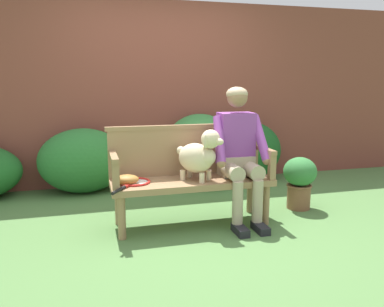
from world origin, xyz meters
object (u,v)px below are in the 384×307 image
dog_on_bench (200,155)px  baseball_glove (127,180)px  potted_plant (300,179)px  tennis_racket (133,183)px  garden_bench (192,185)px  person_seated (239,149)px

dog_on_bench → baseball_glove: bearing=177.1°
potted_plant → dog_on_bench: bearing=-169.2°
tennis_racket → garden_bench: bearing=1.6°
tennis_racket → potted_plant: bearing=5.7°
tennis_racket → baseball_glove: bearing=-166.8°
baseball_glove → person_seated: bearing=12.6°
person_seated → dog_on_bench: (-0.41, -0.05, -0.03)m
baseball_glove → dog_on_bench: bearing=8.8°
garden_bench → baseball_glove: 0.63m
baseball_glove → garden_bench: bearing=14.4°
garden_bench → potted_plant: 1.27m
potted_plant → tennis_racket: bearing=-174.3°
garden_bench → tennis_racket: tennis_racket is taller
garden_bench → potted_plant: bearing=7.5°
tennis_racket → baseball_glove: (-0.06, -0.01, 0.04)m
baseball_glove → potted_plant: bearing=17.6°
garden_bench → baseball_glove: bearing=-177.2°
tennis_racket → potted_plant: potted_plant is taller
baseball_glove → potted_plant: (1.87, 0.19, -0.17)m
person_seated → tennis_racket: bearing=-179.8°
person_seated → potted_plant: 0.90m
garden_bench → potted_plant: potted_plant is taller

